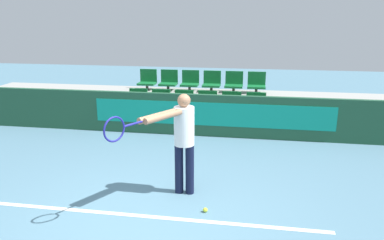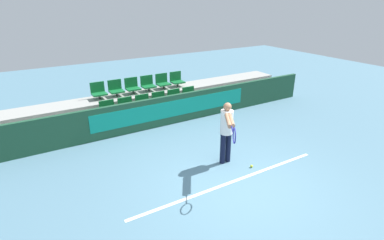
{
  "view_description": "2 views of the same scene",
  "coord_description": "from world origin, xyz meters",
  "views": [
    {
      "loc": [
        1.36,
        -4.17,
        2.65
      ],
      "look_at": [
        0.35,
        1.98,
        0.89
      ],
      "focal_mm": 35.0,
      "sensor_mm": 36.0,
      "label": 1
    },
    {
      "loc": [
        -3.63,
        -4.15,
        3.8
      ],
      "look_at": [
        0.21,
        2.3,
        0.71
      ],
      "focal_mm": 28.0,
      "sensor_mm": 36.0,
      "label": 2
    }
  ],
  "objects": [
    {
      "name": "stadium_chair_0",
      "position": [
        -1.45,
        4.53,
        0.59
      ],
      "size": [
        0.46,
        0.39,
        0.53
      ],
      "color": "#333333",
      "rests_on": "bleacher_tier_front"
    },
    {
      "name": "bleacher_tier_front",
      "position": [
        0.0,
        4.42,
        0.18
      ],
      "size": [
        11.46,
        0.95,
        0.35
      ],
      "color": "#9E9E99",
      "rests_on": "ground"
    },
    {
      "name": "stadium_chair_10",
      "position": [
        0.87,
        5.49,
        0.94
      ],
      "size": [
        0.46,
        0.39,
        0.53
      ],
      "color": "#333333",
      "rests_on": "bleacher_tier_middle"
    },
    {
      "name": "stadium_chair_4",
      "position": [
        0.87,
        4.53,
        0.59
      ],
      "size": [
        0.46,
        0.39,
        0.53
      ],
      "color": "#333333",
      "rests_on": "bleacher_tier_front"
    },
    {
      "name": "barrier_wall",
      "position": [
        0.02,
        3.86,
        0.48
      ],
      "size": [
        11.86,
        0.14,
        0.95
      ],
      "color": "#1E4C33",
      "rests_on": "ground"
    },
    {
      "name": "stadium_chair_2",
      "position": [
        -0.29,
        4.53,
        0.59
      ],
      "size": [
        0.46,
        0.39,
        0.53
      ],
      "color": "#333333",
      "rests_on": "bleacher_tier_front"
    },
    {
      "name": "stadium_chair_11",
      "position": [
        1.45,
        5.49,
        0.94
      ],
      "size": [
        0.46,
        0.39,
        0.53
      ],
      "color": "#333333",
      "rests_on": "bleacher_tier_middle"
    },
    {
      "name": "tennis_player",
      "position": [
        0.35,
        0.93,
        0.95
      ],
      "size": [
        0.9,
        1.38,
        1.55
      ],
      "rotation": [
        0.0,
        0.0,
        -0.54
      ],
      "color": "black",
      "rests_on": "ground"
    },
    {
      "name": "stadium_chair_6",
      "position": [
        -1.45,
        5.49,
        0.94
      ],
      "size": [
        0.46,
        0.39,
        0.53
      ],
      "color": "#333333",
      "rests_on": "bleacher_tier_middle"
    },
    {
      "name": "tennis_ball",
      "position": [
        0.78,
        0.46,
        0.03
      ],
      "size": [
        0.07,
        0.07,
        0.07
      ],
      "color": "#CCDB33",
      "rests_on": "ground"
    },
    {
      "name": "court_baseline",
      "position": [
        0.0,
        0.21,
        0.0
      ],
      "size": [
        4.93,
        0.08,
        0.01
      ],
      "color": "white",
      "rests_on": "ground"
    },
    {
      "name": "bleacher_tier_middle",
      "position": [
        0.0,
        5.37,
        0.35
      ],
      "size": [
        11.46,
        0.95,
        0.7
      ],
      "color": "#9E9E99",
      "rests_on": "ground"
    },
    {
      "name": "stadium_chair_8",
      "position": [
        -0.29,
        5.49,
        0.94
      ],
      "size": [
        0.46,
        0.39,
        0.53
      ],
      "color": "#333333",
      "rests_on": "bleacher_tier_middle"
    },
    {
      "name": "stadium_chair_7",
      "position": [
        -0.87,
        5.49,
        0.94
      ],
      "size": [
        0.46,
        0.39,
        0.53
      ],
      "color": "#333333",
      "rests_on": "bleacher_tier_middle"
    },
    {
      "name": "stadium_chair_1",
      "position": [
        -0.87,
        4.53,
        0.59
      ],
      "size": [
        0.46,
        0.39,
        0.53
      ],
      "color": "#333333",
      "rests_on": "bleacher_tier_front"
    },
    {
      "name": "ground_plane",
      "position": [
        0.0,
        0.0,
        0.0
      ],
      "size": [
        30.0,
        30.0,
        0.0
      ],
      "primitive_type": "plane",
      "color": "slate"
    },
    {
      "name": "stadium_chair_3",
      "position": [
        0.29,
        4.53,
        0.59
      ],
      "size": [
        0.46,
        0.39,
        0.53
      ],
      "color": "#333333",
      "rests_on": "bleacher_tier_front"
    },
    {
      "name": "stadium_chair_9",
      "position": [
        0.29,
        5.49,
        0.94
      ],
      "size": [
        0.46,
        0.39,
        0.53
      ],
      "color": "#333333",
      "rests_on": "bleacher_tier_middle"
    },
    {
      "name": "stadium_chair_5",
      "position": [
        1.45,
        4.53,
        0.59
      ],
      "size": [
        0.46,
        0.39,
        0.53
      ],
      "color": "#333333",
      "rests_on": "bleacher_tier_front"
    }
  ]
}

